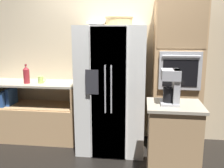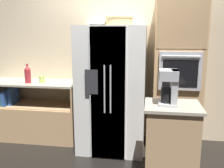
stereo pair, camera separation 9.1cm
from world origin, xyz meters
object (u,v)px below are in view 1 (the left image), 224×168
Objects in this scene: wall_oven at (176,75)px; coffee_maker at (172,85)px; fruit_bowl at (97,23)px; refrigerator at (112,89)px; bottle_tall at (26,75)px; mug at (41,80)px; wicker_basket at (119,21)px.

wall_oven is 1.02m from coffee_maker.
wall_oven reaches higher than fruit_bowl.
refrigerator is 6.06× the size of bottle_tall.
mug is (-0.87, 0.10, -0.82)m from fruit_bowl.
mug is 0.32× the size of coffee_maker.
coffee_maker is (1.80, -0.97, 0.17)m from mug.
wicker_basket is 1.33× the size of fruit_bowl.
wicker_basket is 1.58m from bottle_tall.
mug is at bearing 175.96° from refrigerator.
fruit_bowl reaches higher than mug.
mug is at bearing 151.61° from coffee_maker.
wall_oven is at bearing 80.39° from coffee_maker.
wall_oven is at bearing 6.97° from refrigerator.
fruit_bowl is at bearing -6.69° from mug.
wall_oven is at bearing 6.99° from fruit_bowl.
refrigerator is at bearing 7.11° from fruit_bowl.
wall_oven is 1.10m from wicker_basket.
refrigerator is at bearing -173.03° from wall_oven.
refrigerator is 1.18m from coffee_maker.
fruit_bowl reaches higher than refrigerator.
refrigerator is 1.09m from mug.
wicker_basket reaches higher than refrigerator.
wicker_basket is at bearing -4.33° from bottle_tall.
wicker_basket reaches higher than coffee_maker.
refrigerator reaches higher than bottle_tall.
fruit_bowl is (-1.10, -0.13, 0.72)m from wall_oven.
wicker_basket is 1.24m from coffee_maker.
coffee_maker is (0.93, -0.87, -0.65)m from fruit_bowl.
bottle_tall is 2.21m from coffee_maker.
wall_oven reaches higher than coffee_maker.
wicker_basket is 3.22× the size of mug.
refrigerator is at bearing 128.70° from coffee_maker.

